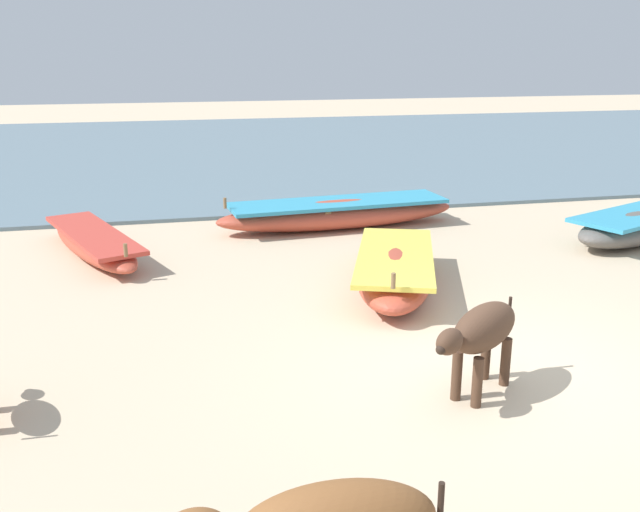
# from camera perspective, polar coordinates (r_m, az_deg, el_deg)

# --- Properties ---
(ground) EXTENTS (80.00, 80.00, 0.00)m
(ground) POSITION_cam_1_polar(r_m,az_deg,el_deg) (7.98, 14.90, -9.21)
(ground) COLOR beige
(sea_water) EXTENTS (60.00, 20.00, 0.08)m
(sea_water) POSITION_cam_1_polar(r_m,az_deg,el_deg) (24.49, -4.50, 8.84)
(sea_water) COLOR slate
(sea_water) RESTS_ON ground
(fishing_boat_0) EXTENTS (3.21, 2.21, 0.75)m
(fishing_boat_0) POSITION_cam_1_polar(r_m,az_deg,el_deg) (13.81, 24.44, 2.21)
(fishing_boat_0) COLOR #5B5651
(fishing_boat_0) RESTS_ON ground
(fishing_boat_1) EXTENTS (2.08, 3.73, 0.60)m
(fishing_boat_1) POSITION_cam_1_polar(r_m,az_deg,el_deg) (12.44, -18.09, 1.06)
(fishing_boat_1) COLOR #B74733
(fishing_boat_1) RESTS_ON ground
(fishing_boat_2) EXTENTS (2.16, 3.49, 0.74)m
(fishing_boat_2) POSITION_cam_1_polar(r_m,az_deg,el_deg) (10.22, 6.18, -1.13)
(fishing_boat_2) COLOR #B74733
(fishing_boat_2) RESTS_ON ground
(fishing_boat_4) EXTENTS (4.92, 1.52, 0.75)m
(fishing_boat_4) POSITION_cam_1_polar(r_m,az_deg,el_deg) (13.63, 1.50, 3.55)
(fishing_boat_4) COLOR #B74733
(fishing_boat_4) RESTS_ON ground
(cow_adult_dark) EXTENTS (1.31, 1.09, 0.95)m
(cow_adult_dark) POSITION_cam_1_polar(r_m,az_deg,el_deg) (7.18, 13.17, -6.12)
(cow_adult_dark) COLOR #4C3323
(cow_adult_dark) RESTS_ON ground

